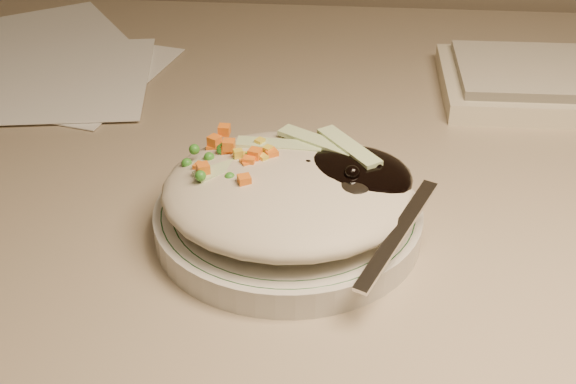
{
  "coord_description": "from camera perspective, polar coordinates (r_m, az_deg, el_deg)",
  "views": [
    {
      "loc": [
        -0.04,
        0.7,
        1.11
      ],
      "look_at": [
        -0.08,
        1.21,
        0.78
      ],
      "focal_mm": 50.0,
      "sensor_mm": 36.0,
      "label": 1
    }
  ],
  "objects": [
    {
      "name": "desk",
      "position": [
        0.89,
        6.27,
        -7.2
      ],
      "size": [
        1.4,
        0.7,
        0.74
      ],
      "color": "gray",
      "rests_on": "ground"
    },
    {
      "name": "meal",
      "position": [
        0.61,
        0.4,
        0.39
      ],
      "size": [
        0.21,
        0.19,
        0.05
      ],
      "color": "#BAAE97",
      "rests_on": "plate"
    },
    {
      "name": "plate",
      "position": [
        0.63,
        0.0,
        -2.0
      ],
      "size": [
        0.21,
        0.21,
        0.02
      ],
      "primitive_type": "cylinder",
      "color": "beige",
      "rests_on": "desk"
    },
    {
      "name": "papers",
      "position": [
        0.96,
        -19.22,
        8.52
      ],
      "size": [
        0.41,
        0.38,
        0.0
      ],
      "color": "white",
      "rests_on": "desk"
    },
    {
      "name": "plate_rim",
      "position": [
        0.62,
        0.0,
        -1.24
      ],
      "size": [
        0.2,
        0.2,
        0.0
      ],
      "color": "#144723",
      "rests_on": "plate"
    }
  ]
}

